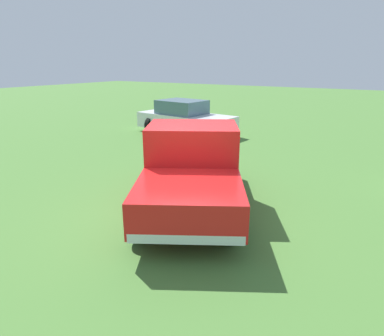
% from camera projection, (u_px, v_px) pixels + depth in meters
% --- Properties ---
extents(ground_plane, '(80.00, 80.00, 0.00)m').
position_uv_depth(ground_plane, '(184.00, 208.00, 7.47)').
color(ground_plane, '#477533').
extents(pickup_truck, '(5.01, 3.96, 1.80)m').
position_uv_depth(pickup_truck, '(192.00, 165.00, 7.41)').
color(pickup_truck, black).
rests_on(pickup_truck, ground_plane).
extents(sedan_far, '(2.54, 4.66, 1.49)m').
position_uv_depth(sedan_far, '(185.00, 118.00, 15.15)').
color(sedan_far, black).
rests_on(sedan_far, ground_plane).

